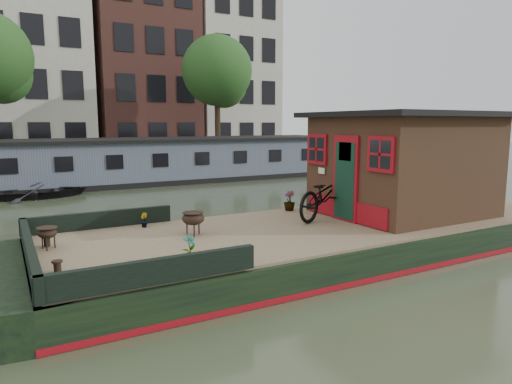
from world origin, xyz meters
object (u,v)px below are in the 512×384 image
potted_plant_a (190,248)px  brazier_front (193,224)px  cabin (403,163)px  dinghy (41,188)px  brazier_rear (48,238)px  bicycle (325,195)px

potted_plant_a → brazier_front: brazier_front is taller
cabin → dinghy: 13.52m
potted_plant_a → brazier_rear: bearing=136.3°
bicycle → brazier_rear: bicycle is taller
brazier_front → brazier_rear: (-2.56, 0.31, -0.04)m
cabin → brazier_front: (-5.23, 0.37, -1.00)m
brazier_front → brazier_rear: brazier_front is taller
bicycle → brazier_rear: bearing=65.7°
potted_plant_a → cabin: bearing=11.0°
cabin → brazier_front: 5.33m
potted_plant_a → brazier_rear: 2.63m
bicycle → dinghy: (-5.14, 10.95, -0.85)m
potted_plant_a → brazier_front: (0.66, 1.51, 0.02)m
bicycle → dinghy: 12.13m
potted_plant_a → brazier_rear: size_ratio=1.06×
potted_plant_a → bicycle: bearing=22.0°
dinghy → cabin: bearing=-151.0°
cabin → potted_plant_a: bearing=-169.0°
cabin → dinghy: cabin is taller
brazier_front → dinghy: bearing=99.8°
cabin → potted_plant_a: size_ratio=9.61×
brazier_rear → dinghy: size_ratio=0.12×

